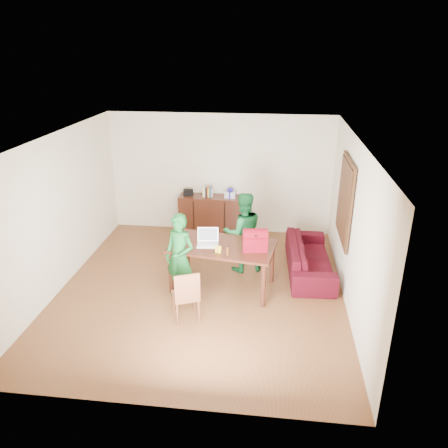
# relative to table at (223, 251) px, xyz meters

# --- Properties ---
(room) EXTENTS (5.20, 5.70, 2.90)m
(room) POSITION_rel_table_xyz_m (-0.36, -0.00, 0.58)
(room) COLOR #462211
(room) RESTS_ON ground
(table) EXTENTS (1.92, 1.27, 0.84)m
(table) POSITION_rel_table_xyz_m (0.00, 0.00, 0.00)
(table) COLOR black
(table) RESTS_ON ground
(chair) EXTENTS (0.51, 0.50, 0.88)m
(chair) POSITION_rel_table_xyz_m (-0.46, -1.02, -0.47)
(chair) COLOR brown
(chair) RESTS_ON ground
(person_near) EXTENTS (0.65, 0.55, 1.52)m
(person_near) POSITION_rel_table_xyz_m (-0.68, -0.38, 0.03)
(person_near) COLOR #145A22
(person_near) RESTS_ON ground
(person_far) EXTENTS (0.91, 0.80, 1.56)m
(person_far) POSITION_rel_table_xyz_m (0.30, 0.73, 0.05)
(person_far) COLOR #135627
(person_far) RESTS_ON ground
(laptop) EXTENTS (0.39, 0.30, 0.26)m
(laptop) POSITION_rel_table_xyz_m (-0.26, -0.03, 0.16)
(laptop) COLOR white
(laptop) RESTS_ON table
(bananas) EXTENTS (0.15, 0.10, 0.05)m
(bananas) POSITION_rel_table_xyz_m (-0.04, -0.32, 0.14)
(bananas) COLOR gold
(bananas) RESTS_ON table
(bottle) EXTENTS (0.07, 0.07, 0.16)m
(bottle) POSITION_rel_table_xyz_m (0.13, -0.37, 0.19)
(bottle) COLOR #502C12
(bottle) RESTS_ON table
(red_bag) EXTENTS (0.44, 0.29, 0.30)m
(red_bag) POSITION_rel_table_xyz_m (0.57, -0.13, 0.26)
(red_bag) COLOR maroon
(red_bag) RESTS_ON table
(sofa) EXTENTS (0.88, 2.06, 0.59)m
(sofa) POSITION_rel_table_xyz_m (1.58, 0.80, -0.43)
(sofa) COLOR #3C0807
(sofa) RESTS_ON ground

